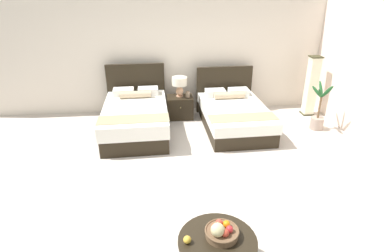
{
  "coord_description": "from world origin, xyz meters",
  "views": [
    {
      "loc": [
        -0.47,
        -4.22,
        2.8
      ],
      "look_at": [
        0.01,
        0.5,
        0.63
      ],
      "focal_mm": 29.16,
      "sensor_mm": 36.0,
      "label": 1
    }
  ],
  "objects": [
    {
      "name": "coffee_table",
      "position": [
        0.02,
        -1.88,
        0.34
      ],
      "size": [
        0.81,
        0.81,
        0.46
      ],
      "color": "black",
      "rests_on": "ground"
    },
    {
      "name": "bed_near_corner",
      "position": [
        1.02,
        1.77,
        0.28
      ],
      "size": [
        1.35,
        2.09,
        1.08
      ],
      "color": "black",
      "rests_on": "ground"
    },
    {
      "name": "wall_back",
      "position": [
        0.0,
        2.98,
        1.33
      ],
      "size": [
        10.3,
        0.12,
        2.66
      ],
      "primitive_type": "cube",
      "color": "silver",
      "rests_on": "ground"
    },
    {
      "name": "nightstand",
      "position": [
        -0.08,
        2.39,
        0.25
      ],
      "size": [
        0.58,
        0.47,
        0.5
      ],
      "color": "black",
      "rests_on": "ground"
    },
    {
      "name": "vase",
      "position": [
        0.1,
        2.35,
        0.57
      ],
      "size": [
        0.09,
        0.09,
        0.13
      ],
      "color": "#9A7F64",
      "rests_on": "nightstand"
    },
    {
      "name": "ground_plane",
      "position": [
        0.0,
        0.0,
        -0.01
      ],
      "size": [
        10.3,
        9.56,
        0.02
      ],
      "primitive_type": "cube",
      "color": "beige"
    },
    {
      "name": "loose_apple",
      "position": [
        -0.28,
        -1.89,
        0.5
      ],
      "size": [
        0.08,
        0.08,
        0.08
      ],
      "color": "gold",
      "rests_on": "coffee_table"
    },
    {
      "name": "potted_palm",
      "position": [
        2.75,
        1.48,
        0.31
      ],
      "size": [
        0.45,
        0.6,
        1.04
      ],
      "color": "gray",
      "rests_on": "ground"
    },
    {
      "name": "fruit_bowl",
      "position": [
        0.07,
        -1.85,
        0.53
      ],
      "size": [
        0.35,
        0.35,
        0.21
      ],
      "color": "brown",
      "rests_on": "coffee_table"
    },
    {
      "name": "bed_near_window",
      "position": [
        -1.02,
        1.76,
        0.32
      ],
      "size": [
        1.35,
        2.14,
        1.19
      ],
      "color": "black",
      "rests_on": "ground"
    },
    {
      "name": "table_lamp",
      "position": [
        -0.08,
        2.41,
        0.8
      ],
      "size": [
        0.33,
        0.33,
        0.44
      ],
      "color": "tan",
      "rests_on": "nightstand"
    },
    {
      "name": "floor_lamp_corner",
      "position": [
        2.92,
        2.29,
        0.68
      ],
      "size": [
        0.26,
        0.26,
        1.36
      ],
      "color": "#35331D",
      "rests_on": "ground"
    }
  ]
}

